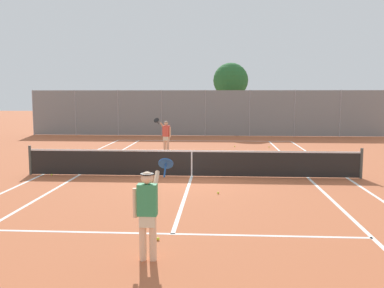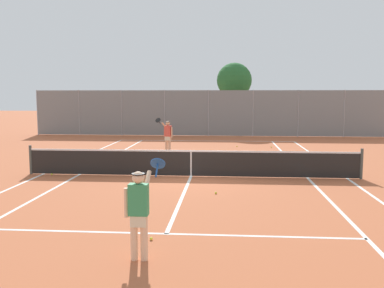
% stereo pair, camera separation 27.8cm
% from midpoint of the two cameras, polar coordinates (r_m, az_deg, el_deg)
% --- Properties ---
extents(ground_plane, '(120.00, 120.00, 0.00)m').
position_cam_midpoint_polar(ground_plane, '(15.41, 0.39, -4.34)').
color(ground_plane, '#B25B38').
extents(court_line_markings, '(11.10, 23.90, 0.01)m').
position_cam_midpoint_polar(court_line_markings, '(15.41, 0.39, -4.33)').
color(court_line_markings, silver).
rests_on(court_line_markings, ground).
extents(tennis_net, '(12.00, 0.10, 1.07)m').
position_cam_midpoint_polar(tennis_net, '(15.32, 0.39, -2.47)').
color(tennis_net, '#474C47').
rests_on(tennis_net, ground).
extents(player_near_side, '(0.67, 0.73, 1.77)m').
position_cam_midpoint_polar(player_near_side, '(7.65, -6.03, -8.61)').
color(player_near_side, beige).
rests_on(player_near_side, ground).
extents(player_far_left, '(0.85, 0.68, 1.77)m').
position_cam_midpoint_polar(player_far_left, '(21.65, -2.89, 1.30)').
color(player_far_left, '#D8A884').
rests_on(player_far_left, ground).
extents(loose_tennis_ball_0, '(0.07, 0.07, 0.07)m').
position_cam_midpoint_polar(loose_tennis_ball_0, '(12.76, 3.82, -6.52)').
color(loose_tennis_ball_0, '#D1DB33').
rests_on(loose_tennis_ball_0, ground).
extents(loose_tennis_ball_1, '(0.07, 0.07, 0.07)m').
position_cam_midpoint_polar(loose_tennis_ball_1, '(24.16, 6.34, -0.31)').
color(loose_tennis_ball_1, '#D1DB33').
rests_on(loose_tennis_ball_1, ground).
extents(loose_tennis_ball_2, '(0.07, 0.07, 0.07)m').
position_cam_midpoint_polar(loose_tennis_ball_2, '(16.42, -17.74, -3.86)').
color(loose_tennis_ball_2, '#D1DB33').
rests_on(loose_tennis_ball_2, ground).
extents(loose_tennis_ball_3, '(0.07, 0.07, 0.07)m').
position_cam_midpoint_polar(loose_tennis_ball_3, '(24.12, 10.86, -0.40)').
color(loose_tennis_ball_3, '#D1DB33').
rests_on(loose_tennis_ball_3, ground).
extents(loose_tennis_ball_4, '(0.07, 0.07, 0.07)m').
position_cam_midpoint_polar(loose_tennis_ball_4, '(8.87, -4.54, -12.46)').
color(loose_tennis_ball_4, '#D1DB33').
rests_on(loose_tennis_ball_4, ground).
extents(back_fence, '(25.08, 0.08, 3.24)m').
position_cam_midpoint_polar(back_fence, '(30.31, 2.48, 4.14)').
color(back_fence, gray).
rests_on(back_fence, ground).
extents(tree_behind_left, '(2.62, 2.62, 5.30)m').
position_cam_midpoint_polar(tree_behind_left, '(32.54, 5.90, 8.32)').
color(tree_behind_left, brown).
rests_on(tree_behind_left, ground).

